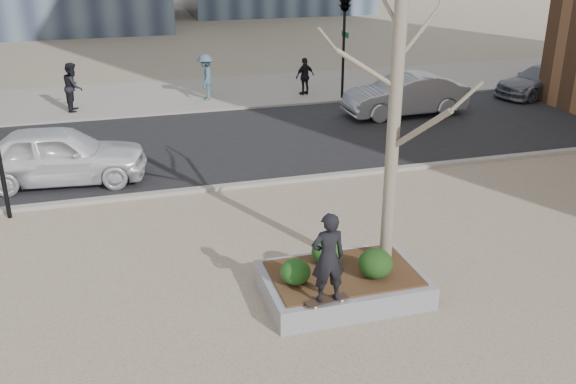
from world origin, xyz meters
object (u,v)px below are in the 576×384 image
object	(u,v)px
planter	(342,284)
police_car	(59,155)
skateboard	(327,301)
skateboarder	(328,258)

from	to	relation	value
planter	police_car	xyz separation A→B (m)	(-5.34, 7.69, 0.59)
skateboard	police_car	world-z (taller)	police_car
police_car	planter	bearing A→B (deg)	-138.84
planter	police_car	world-z (taller)	police_car
skateboard	police_car	bearing A→B (deg)	109.93
police_car	skateboard	bearing A→B (deg)	-144.83
skateboarder	skateboard	bearing A→B (deg)	-0.16
planter	skateboarder	size ratio (longest dim) A/B	1.83
planter	police_car	size ratio (longest dim) A/B	0.65
skateboarder	planter	bearing A→B (deg)	-125.84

